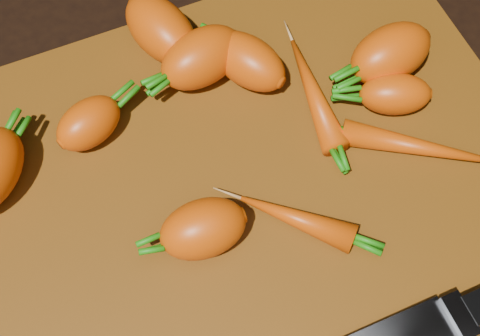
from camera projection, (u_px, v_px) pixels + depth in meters
name	position (u px, v px, depth m)	size (l,w,h in m)	color
ground	(245.00, 196.00, 0.57)	(2.00, 2.00, 0.01)	black
cutting_board	(245.00, 191.00, 0.56)	(0.50, 0.40, 0.01)	brown
carrot_1	(203.00, 229.00, 0.51)	(0.07, 0.05, 0.05)	#E94F04
carrot_2	(161.00, 29.00, 0.60)	(0.08, 0.05, 0.05)	#E94F04
carrot_3	(248.00, 61.00, 0.59)	(0.08, 0.04, 0.04)	#E94F04
carrot_4	(202.00, 57.00, 0.59)	(0.08, 0.05, 0.05)	#E94F04
carrot_5	(89.00, 123.00, 0.56)	(0.06, 0.04, 0.04)	#E94F04
carrot_6	(395.00, 94.00, 0.58)	(0.06, 0.04, 0.04)	#E94F04
carrot_7	(313.00, 93.00, 0.58)	(0.12, 0.02, 0.02)	#E94F04
carrot_8	(420.00, 147.00, 0.56)	(0.13, 0.02, 0.02)	#E94F04
carrot_9	(297.00, 219.00, 0.53)	(0.09, 0.02, 0.02)	#E94F04
carrot_10	(391.00, 53.00, 0.59)	(0.08, 0.05, 0.05)	#E94F04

